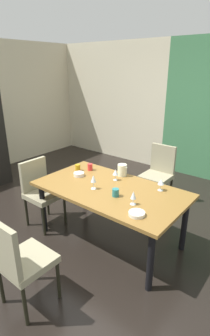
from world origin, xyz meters
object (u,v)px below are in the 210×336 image
Objects in this scene: wine_glass_near_shelf at (115,172)px; cup_front at (116,193)px; cup_west at (90,167)px; chair_head_near at (18,259)px; wine_glass_left at (93,179)px; wine_glass_center at (133,196)px; chair_left_near at (40,189)px; serving_bowl_south at (137,214)px; serving_bowl_rear at (79,174)px; wine_glass_east at (161,182)px; cup_north at (78,168)px; dining_table at (110,194)px; pitcher_near_window at (122,170)px; chair_head_far at (159,171)px.

wine_glass_near_shelf reaches higher than cup_front.
chair_head_near is at bearing -70.05° from cup_west.
wine_glass_left is 1.13× the size of wine_glass_center.
chair_left_near reaches higher than wine_glass_center.
chair_head_near is 1.18m from serving_bowl_south.
cup_front is at bearing 154.35° from serving_bowl_south.
wine_glass_near_shelf is at bearing 22.58° from serving_bowl_rear.
cup_west is at bearing 144.09° from chair_left_near.
serving_bowl_south is (0.08, -0.66, -0.09)m from wine_glass_east.
wine_glass_near_shelf is (-0.53, 0.40, 0.00)m from wine_glass_center.
wine_glass_left is 0.65m from cup_north.
dining_table is 1.89× the size of chair_head_near.
pitcher_near_window reaches higher than dining_table.
chair_head_near is 1.73m from cup_west.
chair_head_far reaches higher than cup_north.
wine_glass_east is 0.87× the size of serving_bowl_south.
wine_glass_near_shelf is (0.05, 0.37, -0.02)m from wine_glass_left.
serving_bowl_rear is 1.48× the size of cup_west.
cup_front is 0.57× the size of pitcher_near_window.
wine_glass_left is at bearing -93.40° from pitcher_near_window.
cup_north is at bearing 159.21° from serving_bowl_south.
chair_head_far is 1.37m from cup_north.
chair_head_near is at bearing -107.31° from wine_glass_east.
chair_head_near reaches higher than dining_table.
chair_head_far is 1.78m from serving_bowl_south.
dining_table is 11.39× the size of pitcher_near_window.
chair_head_far reaches higher than cup_west.
cup_west is (-0.02, 0.26, 0.02)m from serving_bowl_rear.
pitcher_near_window is at bearing 133.49° from serving_bowl_south.
dining_table is 1.95× the size of chair_left_near.
chair_left_near reaches higher than pitcher_near_window.
cup_front is at bearing -125.65° from wine_glass_east.
wine_glass_near_shelf is 1.63× the size of cup_north.
chair_head_far is 1.59m from wine_glass_center.
chair_left_near is at bearing -172.46° from cup_front.
serving_bowl_south is at bearing 110.40° from chair_head_far.
serving_bowl_south is at bearing 88.56° from chair_left_near.
wine_glass_near_shelf reaches higher than cup_north.
wine_glass_center is (0.59, -0.02, -0.02)m from wine_glass_left.
chair_head_far is 1.51m from wine_glass_left.
wine_glass_east is at bearing 35.66° from wine_glass_left.
wine_glass_center is (0.44, 1.16, 0.31)m from chair_head_near.
cup_north reaches higher than serving_bowl_rear.
pitcher_near_window reaches higher than cup_front.
wine_glass_left is at bearing 85.22° from chair_head_far.
wine_glass_left is at bearing 177.68° from wine_glass_center.
wine_glass_left is 1.19× the size of wine_glass_near_shelf.
cup_north is at bearing 161.56° from cup_front.
chair_left_near is 0.60m from serving_bowl_rear.
wine_glass_left is at bearing 165.73° from serving_bowl_south.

